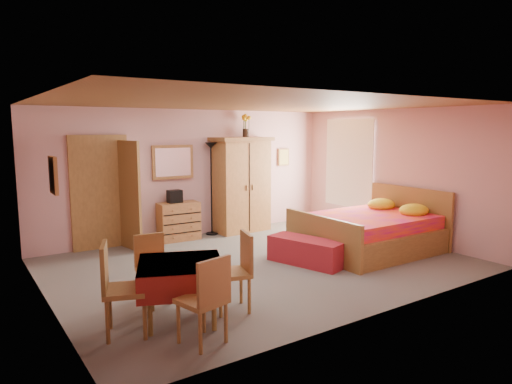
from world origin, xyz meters
TOP-DOWN VIEW (x-y plane):
  - floor at (0.00, 0.00)m, footprint 6.50×6.50m
  - ceiling at (0.00, 0.00)m, footprint 6.50×6.50m
  - wall_back at (0.00, 2.50)m, footprint 6.50×0.10m
  - wall_front at (0.00, -2.50)m, footprint 6.50×0.10m
  - wall_left at (-3.25, 0.00)m, footprint 0.10×5.00m
  - wall_right at (3.25, 0.00)m, footprint 0.10×5.00m
  - doorway at (-1.90, 2.47)m, footprint 1.06×0.12m
  - window at (3.21, 1.20)m, footprint 0.08×1.40m
  - picture_left at (-3.22, -0.60)m, footprint 0.04×0.32m
  - picture_back at (2.35, 2.47)m, footprint 0.30×0.04m
  - chest_of_drawers at (-0.45, 2.24)m, footprint 0.82×0.44m
  - wall_mirror at (-0.45, 2.45)m, footprint 0.86×0.08m
  - stereo at (-0.51, 2.27)m, footprint 0.27×0.20m
  - floor_lamp at (0.33, 2.30)m, footprint 0.26×0.26m
  - wardrobe at (1.03, 2.22)m, footprint 1.33×0.74m
  - sunflower_vase at (1.20, 2.31)m, footprint 0.20×0.20m
  - bed at (2.04, -0.46)m, footprint 2.39×1.89m
  - bench at (0.59, -0.44)m, footprint 0.81×1.35m
  - dining_table at (-2.06, -1.34)m, footprint 1.24×1.24m
  - chair_south at (-2.12, -1.98)m, footprint 0.51×0.51m
  - chair_north at (-2.11, -0.63)m, footprint 0.43×0.43m
  - chair_west at (-2.70, -1.34)m, footprint 0.59×0.59m
  - chair_east at (-1.42, -1.40)m, footprint 0.54×0.54m

SIDE VIEW (x-z plane):
  - floor at x=0.00m, z-range 0.00..0.00m
  - bench at x=0.59m, z-range 0.00..0.42m
  - dining_table at x=-2.06m, z-range 0.00..0.70m
  - chest_of_drawers at x=-0.45m, z-range 0.00..0.76m
  - chair_north at x=-2.11m, z-range 0.00..0.86m
  - chair_south at x=-2.12m, z-range 0.00..0.94m
  - chair_east at x=-1.42m, z-range 0.00..0.96m
  - chair_west at x=-2.70m, z-range 0.00..1.02m
  - bed at x=2.04m, z-range 0.00..1.09m
  - stereo at x=-0.51m, z-range 0.76..1.01m
  - floor_lamp at x=0.33m, z-range 0.00..1.93m
  - wardrobe at x=1.03m, z-range 0.00..2.03m
  - doorway at x=-1.90m, z-range -0.05..2.10m
  - wall_back at x=0.00m, z-range 0.00..2.60m
  - wall_front at x=0.00m, z-range 0.00..2.60m
  - wall_left at x=-3.25m, z-range 0.00..2.60m
  - wall_right at x=3.25m, z-range 0.00..2.60m
  - window at x=3.21m, z-range 0.48..2.42m
  - picture_back at x=2.35m, z-range 1.35..1.75m
  - wall_mirror at x=-0.45m, z-range 1.21..1.89m
  - picture_left at x=-3.22m, z-range 1.49..1.91m
  - sunflower_vase at x=1.20m, z-range 2.03..2.52m
  - ceiling at x=0.00m, z-range 2.60..2.60m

